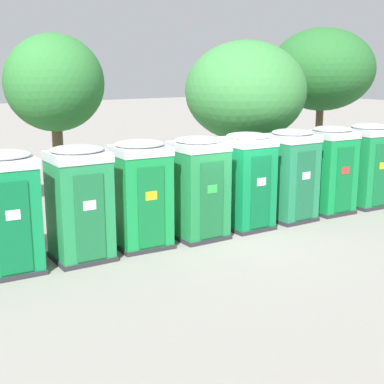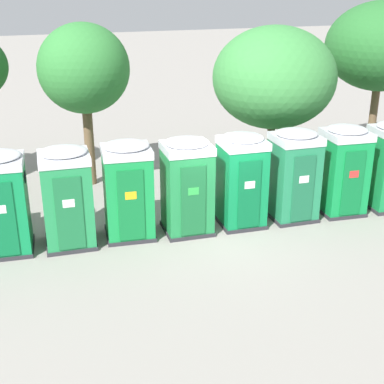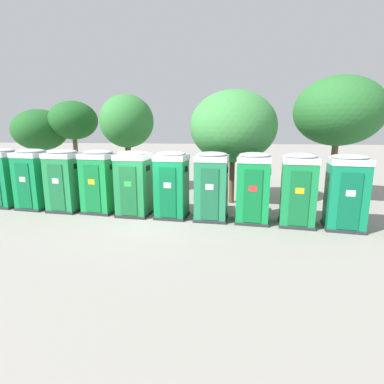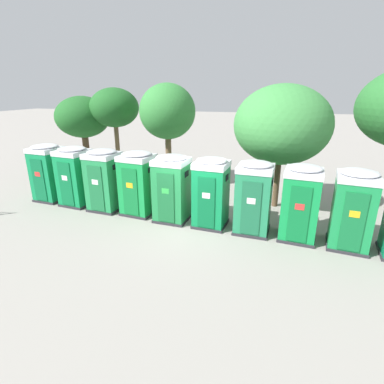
{
  "view_description": "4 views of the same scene",
  "coord_description": "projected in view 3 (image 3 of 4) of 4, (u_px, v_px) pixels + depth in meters",
  "views": [
    {
      "loc": [
        -8.54,
        -9.86,
        4.08
      ],
      "look_at": [
        -0.88,
        0.4,
        1.17
      ],
      "focal_mm": 50.0,
      "sensor_mm": 36.0,
      "label": 1
    },
    {
      "loc": [
        -5.15,
        -11.85,
        6.22
      ],
      "look_at": [
        -0.58,
        0.37,
        1.07
      ],
      "focal_mm": 50.0,
      "sensor_mm": 36.0,
      "label": 2
    },
    {
      "loc": [
        2.91,
        -10.77,
        3.33
      ],
      "look_at": [
        1.57,
        0.16,
        1.02
      ],
      "focal_mm": 28.0,
      "sensor_mm": 36.0,
      "label": 3
    },
    {
      "loc": [
        2.81,
        -9.76,
        4.77
      ],
      "look_at": [
        0.06,
        0.31,
        1.2
      ],
      "focal_mm": 28.0,
      "sensor_mm": 36.0,
      "label": 4
    }
  ],
  "objects": [
    {
      "name": "portapotty_8",
      "position": [
        298.0,
        189.0,
        10.4
      ],
      "size": [
        1.33,
        1.34,
        2.54
      ],
      "color": "#2D2D33",
      "rests_on": "ground"
    },
    {
      "name": "portapotty_0",
      "position": [
        4.0,
        177.0,
        13.01
      ],
      "size": [
        1.29,
        1.3,
        2.54
      ],
      "color": "#2D2D33",
      "rests_on": "ground"
    },
    {
      "name": "portapotty_6",
      "position": [
        212.0,
        186.0,
        11.06
      ],
      "size": [
        1.28,
        1.27,
        2.54
      ],
      "color": "#2D2D33",
      "rests_on": "ground"
    },
    {
      "name": "ground_plane",
      "position": [
        151.0,
        218.0,
        11.49
      ],
      "size": [
        120.0,
        120.0,
        0.0
      ],
      "primitive_type": "plane",
      "color": "gray"
    },
    {
      "name": "street_tree_2",
      "position": [
        127.0,
        122.0,
        15.69
      ],
      "size": [
        2.81,
        2.81,
        5.11
      ],
      "color": "brown",
      "rests_on": "ground"
    },
    {
      "name": "portapotty_1",
      "position": [
        33.0,
        179.0,
        12.64
      ],
      "size": [
        1.35,
        1.33,
        2.54
      ],
      "color": "#2D2D33",
      "rests_on": "ground"
    },
    {
      "name": "portapotty_7",
      "position": [
        253.0,
        187.0,
        10.76
      ],
      "size": [
        1.31,
        1.32,
        2.54
      ],
      "color": "#2D2D33",
      "rests_on": "ground"
    },
    {
      "name": "street_tree_3",
      "position": [
        233.0,
        127.0,
        13.21
      ],
      "size": [
        3.83,
        3.83,
        5.02
      ],
      "color": "brown",
      "rests_on": "ground"
    },
    {
      "name": "street_tree_4",
      "position": [
        73.0,
        121.0,
        17.04
      ],
      "size": [
        2.71,
        2.71,
        4.91
      ],
      "color": "brown",
      "rests_on": "ground"
    },
    {
      "name": "portapotty_2",
      "position": [
        65.0,
        180.0,
        12.28
      ],
      "size": [
        1.32,
        1.29,
        2.54
      ],
      "color": "#2D2D33",
      "rests_on": "ground"
    },
    {
      "name": "portapotty_5",
      "position": [
        172.0,
        184.0,
        11.36
      ],
      "size": [
        1.26,
        1.29,
        2.54
      ],
      "color": "#2D2D33",
      "rests_on": "ground"
    },
    {
      "name": "street_tree_1",
      "position": [
        339.0,
        112.0,
        13.37
      ],
      "size": [
        3.91,
        3.91,
        5.66
      ],
      "color": "brown",
      "rests_on": "ground"
    },
    {
      "name": "portapotty_4",
      "position": [
        134.0,
        183.0,
        11.63
      ],
      "size": [
        1.31,
        1.28,
        2.54
      ],
      "color": "#2D2D33",
      "rests_on": "ground"
    },
    {
      "name": "portapotty_3",
      "position": [
        100.0,
        181.0,
        12.07
      ],
      "size": [
        1.38,
        1.34,
        2.54
      ],
      "color": "#2D2D33",
      "rests_on": "ground"
    },
    {
      "name": "portapotty_9",
      "position": [
        346.0,
        192.0,
        10.01
      ],
      "size": [
        1.38,
        1.35,
        2.54
      ],
      "color": "#2D2D33",
      "rests_on": "ground"
    },
    {
      "name": "street_tree_0",
      "position": [
        40.0,
        131.0,
        17.26
      ],
      "size": [
        3.05,
        3.05,
        4.46
      ],
      "color": "#4C3826",
      "rests_on": "ground"
    }
  ]
}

